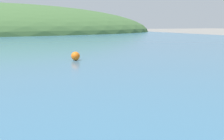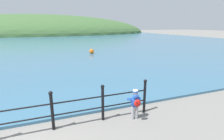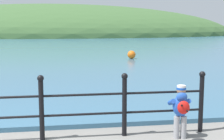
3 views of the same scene
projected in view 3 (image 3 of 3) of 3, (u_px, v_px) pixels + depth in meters
water at (47, 44)px, 35.36m from camera, size 80.00×60.00×0.10m
far_hillside at (56, 35)px, 70.43m from camera, size 82.04×45.12×13.77m
child_in_coat at (181, 107)px, 5.72m from camera, size 0.41×0.55×1.00m
mooring_buoy at (132, 55)px, 19.03m from camera, size 0.49×0.49×0.49m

